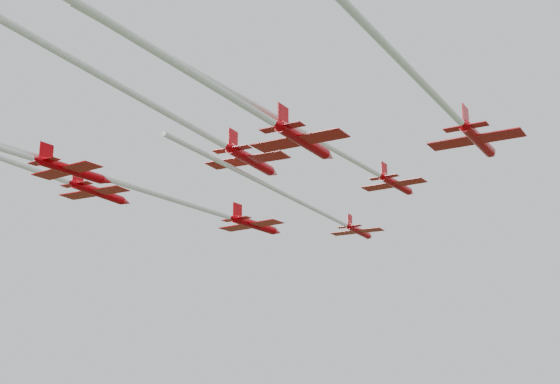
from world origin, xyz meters
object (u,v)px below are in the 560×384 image
Objects in this scene: jet_lead at (319,212)px; jet_row3_right at (417,77)px; jet_row3_mid at (201,132)px; jet_row2_left at (204,209)px; jet_row2_right at (336,151)px; jet_row3_left at (31,168)px; jet_row4_right at (186,69)px.

jet_lead is 0.78× the size of jet_row3_right.
jet_row3_mid is 0.72× the size of jet_row3_right.
jet_row2_left is 1.04× the size of jet_row3_mid.
jet_row2_right reaches higher than jet_row2_left.
jet_row3_mid is (25.91, 1.24, -0.69)m from jet_row3_left.
jet_row2_left is at bearing 123.44° from jet_row4_right.
jet_row3_left is 1.10× the size of jet_row3_mid.
jet_row4_right is (-10.75, -15.96, -2.22)m from jet_row3_right.
jet_row2_right is 28.80m from jet_row4_right.
jet_row3_left reaches higher than jet_row2_right.
jet_lead is 41.79m from jet_row3_right.
jet_row3_left is 0.79× the size of jet_row3_right.
jet_row3_mid is 20.69m from jet_row4_right.
jet_row3_right is 1.00× the size of jet_row4_right.
jet_row2_left is 23.42m from jet_row3_mid.
jet_row3_right is 19.37m from jet_row4_right.
jet_row2_right is at bearing 12.94° from jet_row3_left.
jet_row3_left reaches higher than jet_row3_right.
jet_row3_right is (23.80, 0.12, -0.34)m from jet_row3_mid.
jet_row3_left is (-10.51, -18.78, 2.71)m from jet_row2_left.
jet_row2_right is 0.85× the size of jet_row3_right.
jet_row4_right is at bearing -76.25° from jet_lead.
jet_row3_mid reaches higher than jet_lead.
jet_row3_mid reaches higher than jet_row3_right.
jet_lead is 22.09m from jet_row2_right.
jet_row4_right is (5.03, -28.26, -2.30)m from jet_row2_right.
jet_row3_left is at bearing 172.83° from jet_row3_mid.
jet_row3_right is at bearing -7.42° from jet_row3_left.
jet_row3_left is at bearing -121.33° from jet_row2_left.
jet_row2_right is (23.42, -5.12, 1.77)m from jet_row2_left.
jet_row4_right is (13.06, -15.84, -2.55)m from jet_row3_mid.
jet_row3_left is at bearing 152.46° from jet_row4_right.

